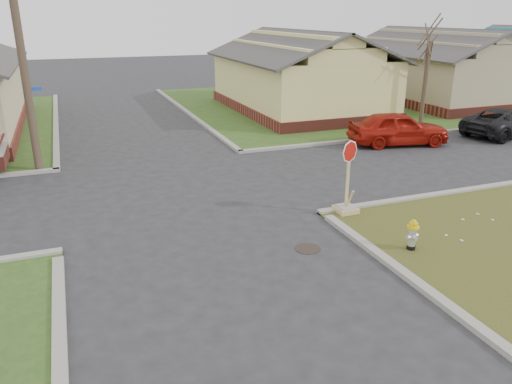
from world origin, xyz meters
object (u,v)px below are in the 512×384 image
object	(u,v)px
red_sedan	(398,128)
dark_pickup	(505,122)
utility_pole	(19,40)
fire_hydrant	(413,233)
stop_sign	(347,197)

from	to	relation	value
red_sedan	dark_pickup	xyz separation A→B (m)	(5.87, -0.29, -0.10)
utility_pole	red_sedan	xyz separation A→B (m)	(14.78, -1.43, -3.92)
fire_hydrant	stop_sign	world-z (taller)	stop_sign
utility_pole	stop_sign	bearing A→B (deg)	-42.24
fire_hydrant	dark_pickup	world-z (taller)	dark_pickup
utility_pole	dark_pickup	distance (m)	21.11
fire_hydrant	red_sedan	bearing A→B (deg)	48.19
dark_pickup	red_sedan	bearing A→B (deg)	74.59
red_sedan	dark_pickup	world-z (taller)	red_sedan
utility_pole	stop_sign	size ratio (longest dim) A/B	4.18
utility_pole	red_sedan	distance (m)	15.36
stop_sign	red_sedan	world-z (taller)	stop_sign
fire_hydrant	dark_pickup	xyz separation A→B (m)	(11.93, 8.69, 0.16)
utility_pole	stop_sign	world-z (taller)	utility_pole
stop_sign	dark_pickup	bearing A→B (deg)	25.93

